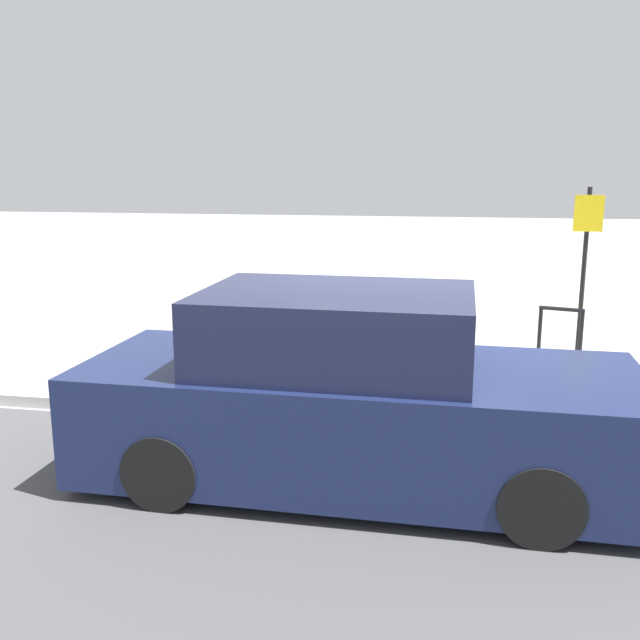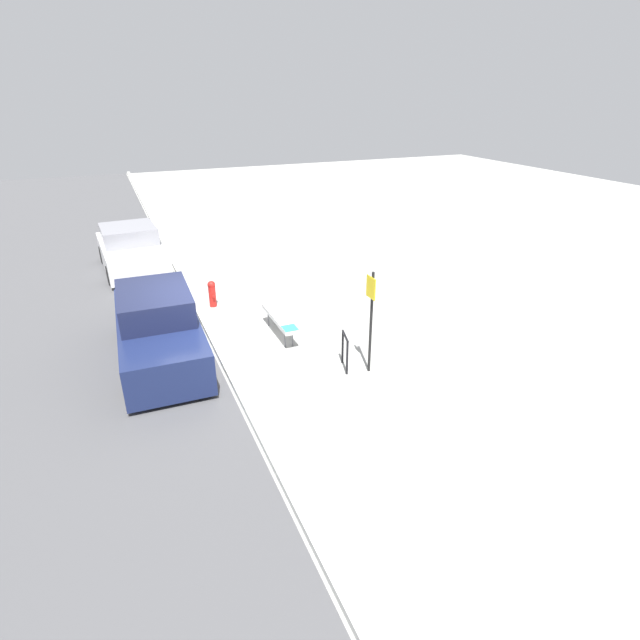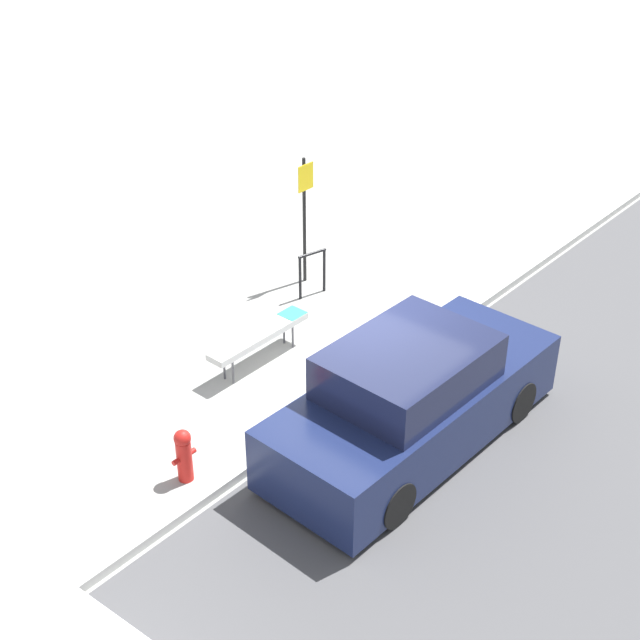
# 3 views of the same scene
# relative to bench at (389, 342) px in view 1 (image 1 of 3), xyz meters

# --- Properties ---
(ground_plane) EXTENTS (60.00, 60.00, 0.00)m
(ground_plane) POSITION_rel_bench_xyz_m (0.27, -1.61, -0.48)
(ground_plane) COLOR #9E9E99
(curb) EXTENTS (60.00, 0.20, 0.13)m
(curb) POSITION_rel_bench_xyz_m (0.27, -1.61, -0.41)
(curb) COLOR #B7B7B2
(curb) RESTS_ON ground_plane
(bench) EXTENTS (1.86, 0.34, 0.55)m
(bench) POSITION_rel_bench_xyz_m (0.00, 0.00, 0.00)
(bench) COLOR #515156
(bench) RESTS_ON ground_plane
(bike_rack) EXTENTS (0.55, 0.18, 0.83)m
(bike_rack) POSITION_rel_bench_xyz_m (2.10, 0.79, 0.03)
(bike_rack) COLOR black
(bike_rack) RESTS_ON ground_plane
(sign_post) EXTENTS (0.36, 0.08, 2.30)m
(sign_post) POSITION_rel_bench_xyz_m (2.41, 1.22, 0.91)
(sign_post) COLOR black
(sign_post) RESTS_ON ground_plane
(fire_hydrant) EXTENTS (0.36, 0.22, 0.77)m
(fire_hydrant) POSITION_rel_bench_xyz_m (-2.54, -1.15, -0.07)
(fire_hydrant) COLOR red
(fire_hydrant) RESTS_ON ground_plane
(parked_car_near) EXTENTS (4.50, 1.84, 1.60)m
(parked_car_near) POSITION_rel_bench_xyz_m (-0.06, -2.87, 0.23)
(parked_car_near) COLOR black
(parked_car_near) RESTS_ON ground_plane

